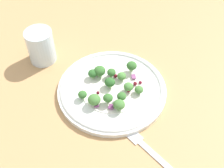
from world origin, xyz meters
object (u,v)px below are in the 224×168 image
at_px(broccoli_floret_2, 128,87).
at_px(fork, 156,156).
at_px(broccoli_floret_1, 108,98).
at_px(water_glass, 41,46).
at_px(plate, 112,89).
at_px(broccoli_floret_0, 122,96).

bearing_deg(broccoli_floret_2, fork, 14.13).
height_order(broccoli_floret_1, water_glass, water_glass).
distance_m(plate, broccoli_floret_0, 0.05).
height_order(broccoli_floret_0, fork, broccoli_floret_0).
bearing_deg(broccoli_floret_2, plate, -107.46).
xyz_separation_m(broccoli_floret_1, broccoli_floret_2, (-0.03, 0.05, -0.00)).
distance_m(fork, water_glass, 0.39).
bearing_deg(broccoli_floret_1, broccoli_floret_0, 98.28).
relative_size(broccoli_floret_1, fork, 0.14).
xyz_separation_m(broccoli_floret_1, fork, (0.13, 0.09, -0.03)).
relative_size(plate, water_glass, 2.92).
bearing_deg(broccoli_floret_0, fork, 23.83).
bearing_deg(fork, broccoli_floret_0, -156.17).
bearing_deg(broccoli_floret_1, plate, 166.52).
bearing_deg(plate, water_glass, -125.18).
bearing_deg(broccoli_floret_1, water_glass, -135.79).
bearing_deg(water_glass, plate, 54.82).
height_order(broccoli_floret_0, broccoli_floret_2, broccoli_floret_0).
bearing_deg(fork, plate, -155.86).
xyz_separation_m(broccoli_floret_0, water_glass, (-0.16, -0.19, 0.01)).
xyz_separation_m(fork, water_glass, (-0.30, -0.25, 0.04)).
bearing_deg(water_glass, broccoli_floret_2, 57.55).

